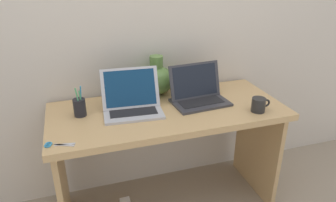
% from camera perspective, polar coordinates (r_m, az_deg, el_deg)
% --- Properties ---
extents(back_wall, '(4.40, 0.04, 2.40)m').
position_cam_1_polar(back_wall, '(2.10, -2.99, 14.02)').
color(back_wall, beige).
rests_on(back_wall, ground).
extents(desk, '(1.42, 0.62, 0.74)m').
position_cam_1_polar(desk, '(2.00, 0.00, -5.59)').
color(desk, tan).
rests_on(desk, ground).
extents(laptop_left, '(0.36, 0.29, 0.24)m').
position_cam_1_polar(laptop_left, '(1.89, -6.58, 0.08)').
color(laptop_left, '#B2B2B7').
rests_on(laptop_left, desk).
extents(laptop_right, '(0.36, 0.26, 0.23)m').
position_cam_1_polar(laptop_right, '(2.00, 5.39, 1.61)').
color(laptop_right, '#333338').
rests_on(laptop_right, desk).
extents(green_vase, '(0.22, 0.22, 0.26)m').
position_cam_1_polar(green_vase, '(2.10, -2.07, 4.00)').
color(green_vase, '#5B843D').
rests_on(green_vase, desk).
extents(coffee_mug, '(0.12, 0.08, 0.08)m').
position_cam_1_polar(coffee_mug, '(1.95, 16.07, -0.65)').
color(coffee_mug, black).
rests_on(coffee_mug, desk).
extents(pen_cup, '(0.07, 0.07, 0.18)m').
position_cam_1_polar(pen_cup, '(1.88, -15.66, -1.05)').
color(pen_cup, black).
rests_on(pen_cup, desk).
extents(scissors, '(0.15, 0.07, 0.01)m').
position_cam_1_polar(scissors, '(1.65, -19.88, -7.44)').
color(scissors, '#B7B7BC').
rests_on(scissors, desk).
extents(power_brick, '(0.07, 0.07, 0.03)m').
position_cam_1_polar(power_brick, '(2.35, -7.73, -17.62)').
color(power_brick, white).
rests_on(power_brick, ground).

